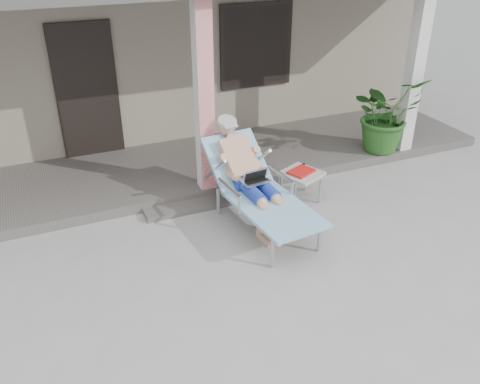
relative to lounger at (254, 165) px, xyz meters
name	(u,v)px	position (x,y,z in m)	size (l,w,h in m)	color
ground	(272,279)	(-0.33, -1.24, -0.82)	(60.00, 60.00, 0.00)	#9E9E99
house	(131,26)	(-0.33, 5.26, 0.85)	(10.40, 5.40, 3.30)	gray
porch_deck	(189,167)	(-0.33, 1.76, -0.75)	(10.00, 2.00, 0.15)	#605B56
porch_step	(214,202)	(-0.33, 0.61, -0.78)	(2.00, 0.30, 0.07)	#605B56
lounger	(254,165)	(0.00, 0.00, 0.00)	(0.97, 2.10, 1.33)	#B7B7BC
side_table	(301,175)	(0.86, 0.27, -0.43)	(0.67, 0.67, 0.46)	#B2B2AD
potted_palm	(386,114)	(2.82, 1.01, -0.05)	(1.12, 0.97, 1.25)	#26591E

